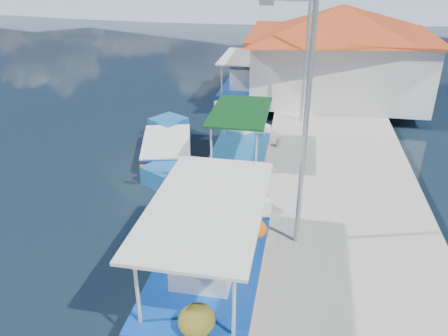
# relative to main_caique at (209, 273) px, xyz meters

# --- Properties ---
(ground) EXTENTS (160.00, 160.00, 0.00)m
(ground) POSITION_rel_main_caique_xyz_m (-2.64, -0.35, -0.52)
(ground) COLOR black
(ground) RESTS_ON ground
(quay) EXTENTS (5.00, 44.00, 0.50)m
(quay) POSITION_rel_main_caique_xyz_m (3.26, 5.65, -0.27)
(quay) COLOR #A9A59E
(quay) RESTS_ON ground
(bollards) EXTENTS (0.20, 17.20, 0.30)m
(bollards) POSITION_rel_main_caique_xyz_m (1.16, 4.90, 0.13)
(bollards) COLOR #A5A8AD
(bollards) RESTS_ON quay
(main_caique) EXTENTS (2.51, 8.18, 2.69)m
(main_caique) POSITION_rel_main_caique_xyz_m (0.00, 0.00, 0.00)
(main_caique) COLOR white
(main_caique) RESTS_ON ground
(caique_green_canopy) EXTENTS (1.99, 6.47, 2.42)m
(caique_green_canopy) POSITION_rel_main_caique_xyz_m (-0.20, 6.81, -0.16)
(caique_green_canopy) COLOR white
(caique_green_canopy) RESTS_ON ground
(caique_blue_hull) EXTENTS (2.69, 5.78, 1.06)m
(caique_blue_hull) POSITION_rel_main_caique_xyz_m (-3.02, 7.16, -0.23)
(caique_blue_hull) COLOR #195C98
(caique_blue_hull) RESTS_ON ground
(caique_far) EXTENTS (2.26, 7.28, 2.55)m
(caique_far) POSITION_rel_main_caique_xyz_m (-1.10, 14.86, -0.05)
(caique_far) COLOR white
(caique_far) RESTS_ON ground
(harbor_building) EXTENTS (10.49, 10.49, 4.40)m
(harbor_building) POSITION_rel_main_caique_xyz_m (3.56, 14.65, 2.26)
(harbor_building) COLOR silver
(harbor_building) RESTS_ON quay
(lamp_post_near) EXTENTS (1.21, 0.14, 6.00)m
(lamp_post_near) POSITION_rel_main_caique_xyz_m (1.87, 1.65, 3.33)
(lamp_post_near) COLOR #A5A8AD
(lamp_post_near) RESTS_ON quay
(lamp_post_far) EXTENTS (1.21, 0.14, 6.00)m
(lamp_post_far) POSITION_rel_main_caique_xyz_m (1.87, 10.65, 3.33)
(lamp_post_far) COLOR #A5A8AD
(lamp_post_far) RESTS_ON quay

